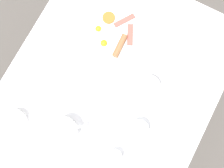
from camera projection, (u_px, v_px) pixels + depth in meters
ground_plane at (112, 105)px, 2.17m from camera, size 8.00×8.00×0.00m
table at (112, 88)px, 1.51m from camera, size 0.93×1.12×0.74m
breakfast_plate at (114, 33)px, 1.48m from camera, size 0.29×0.29×0.04m
teapot_near at (147, 88)px, 1.39m from camera, size 0.15×0.14×0.12m
teapot_far at (65, 130)px, 1.35m from camera, size 0.16×0.13×0.12m
teacup_with_saucer_left at (16, 120)px, 1.38m from camera, size 0.13×0.13×0.06m
teacup_with_saucer_right at (174, 25)px, 1.47m from camera, size 0.13×0.13×0.06m
water_glass_tall at (138, 130)px, 1.36m from camera, size 0.08×0.08×0.08m
creamer_jug at (115, 156)px, 1.35m from camera, size 0.08×0.06×0.06m
napkin_folded at (197, 72)px, 1.45m from camera, size 0.18×0.14×0.01m
fork_by_plate at (56, 39)px, 1.48m from camera, size 0.12×0.13×0.00m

